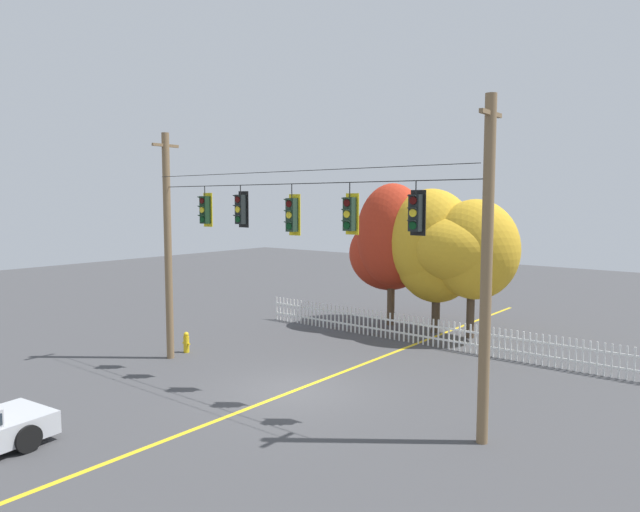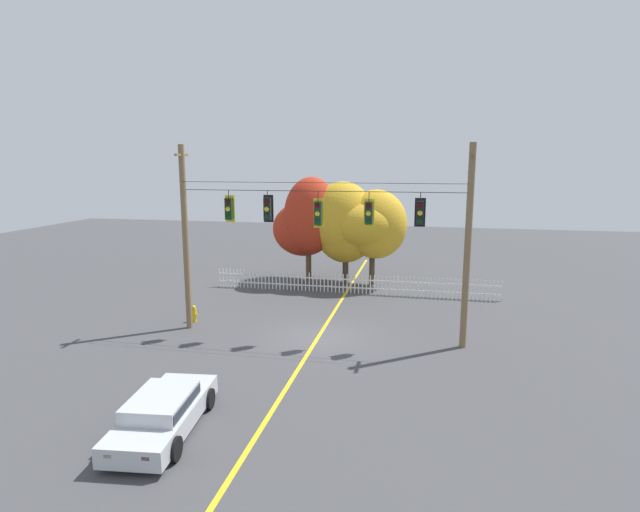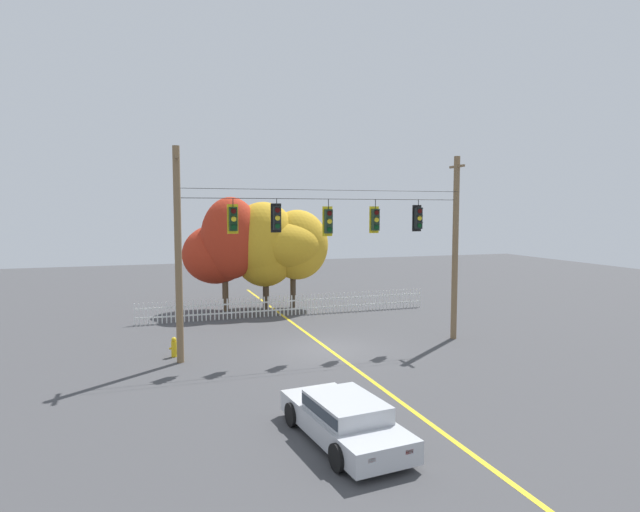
{
  "view_description": "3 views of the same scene",
  "coord_description": "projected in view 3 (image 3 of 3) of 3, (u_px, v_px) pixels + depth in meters",
  "views": [
    {
      "loc": [
        11.43,
        -12.93,
        5.78
      ],
      "look_at": [
        -0.06,
        1.39,
        4.05
      ],
      "focal_mm": 32.52,
      "sensor_mm": 36.0,
      "label": 1
    },
    {
      "loc": [
        4.37,
        -20.58,
        7.48
      ],
      "look_at": [
        -0.14,
        0.99,
        3.39
      ],
      "focal_mm": 28.45,
      "sensor_mm": 36.0,
      "label": 2
    },
    {
      "loc": [
        -7.38,
        -20.79,
        5.81
      ],
      "look_at": [
        -0.06,
        0.96,
        3.87
      ],
      "focal_mm": 29.97,
      "sensor_mm": 36.0,
      "label": 3
    }
  ],
  "objects": [
    {
      "name": "traffic_signal_westbound_side",
      "position": [
        277.0,
        218.0,
        21.31
      ],
      "size": [
        0.43,
        0.38,
        1.36
      ],
      "color": "black"
    },
    {
      "name": "lane_centerline_stripe",
      "position": [
        329.0,
        349.0,
        22.47
      ],
      "size": [
        0.16,
        36.0,
        0.01
      ],
      "primitive_type": "cube",
      "color": "gold",
      "rests_on": "ground"
    },
    {
      "name": "traffic_signal_southbound_primary",
      "position": [
        233.0,
        219.0,
        20.76
      ],
      "size": [
        0.43,
        0.38,
        1.38
      ],
      "color": "black"
    },
    {
      "name": "traffic_signal_eastbound_side",
      "position": [
        328.0,
        221.0,
        22.02
      ],
      "size": [
        0.43,
        0.38,
        1.53
      ],
      "color": "black"
    },
    {
      "name": "signal_support_span",
      "position": [
        329.0,
        250.0,
        22.11
      ],
      "size": [
        12.37,
        1.1,
        8.24
      ],
      "color": "brown",
      "rests_on": "ground"
    },
    {
      "name": "traffic_signal_northbound_primary",
      "position": [
        418.0,
        218.0,
        23.33
      ],
      "size": [
        0.43,
        0.38,
        1.39
      ],
      "color": "black"
    },
    {
      "name": "traffic_signal_northbound_secondary",
      "position": [
        375.0,
        220.0,
        22.68
      ],
      "size": [
        0.43,
        0.38,
        1.44
      ],
      "color": "black"
    },
    {
      "name": "autumn_maple_near_fence",
      "position": [
        224.0,
        246.0,
        30.8
      ],
      "size": [
        4.4,
        3.92,
        6.61
      ],
      "color": "brown",
      "rests_on": "ground"
    },
    {
      "name": "parked_car",
      "position": [
        344.0,
        418.0,
        13.45
      ],
      "size": [
        2.25,
        4.64,
        1.15
      ],
      "color": "#B7BABF",
      "rests_on": "ground"
    },
    {
      "name": "white_picket_fence",
      "position": [
        290.0,
        305.0,
        29.76
      ],
      "size": [
        16.46,
        0.06,
        1.12
      ],
      "color": "white",
      "rests_on": "ground"
    },
    {
      "name": "autumn_maple_mid",
      "position": [
        266.0,
        243.0,
        31.53
      ],
      "size": [
        4.63,
        4.11,
        6.35
      ],
      "color": "#473828",
      "rests_on": "ground"
    },
    {
      "name": "fire_hydrant",
      "position": [
        174.0,
        347.0,
        21.28
      ],
      "size": [
        0.38,
        0.22,
        0.8
      ],
      "color": "gold",
      "rests_on": "ground"
    },
    {
      "name": "ground",
      "position": [
        329.0,
        349.0,
        22.47
      ],
      "size": [
        80.0,
        80.0,
        0.0
      ],
      "primitive_type": "plane",
      "color": "#424244"
    },
    {
      "name": "autumn_oak_far_east",
      "position": [
        293.0,
        245.0,
        31.68
      ],
      "size": [
        4.45,
        3.8,
        5.89
      ],
      "color": "#473828",
      "rests_on": "ground"
    }
  ]
}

